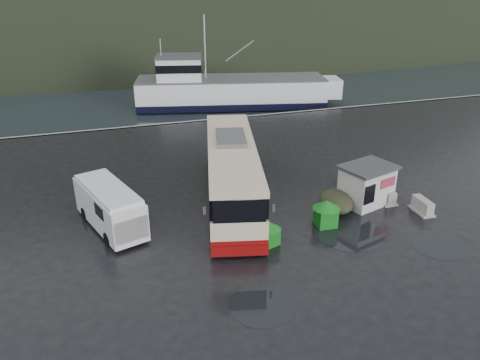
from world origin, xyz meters
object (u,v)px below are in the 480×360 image
object	(u,v)px
dome_tent	(335,210)
ticket_kiosk	(364,203)
fishing_trawler	(231,94)
coach_bus	(232,199)
waste_bin_left	(268,244)
jersey_barrier_b	(421,212)
jersey_barrier_a	(385,201)
white_van	(112,227)
waste_bin_right	(325,225)

from	to	relation	value
dome_tent	ticket_kiosk	bearing A→B (deg)	6.64
ticket_kiosk	fishing_trawler	distance (m)	29.80
coach_bus	waste_bin_left	world-z (taller)	coach_bus
jersey_barrier_b	jersey_barrier_a	bearing A→B (deg)	121.96
white_van	waste_bin_left	xyz separation A→B (m)	(7.57, -4.35, 0.00)
waste_bin_right	dome_tent	distance (m)	2.12
waste_bin_left	ticket_kiosk	distance (m)	7.78
waste_bin_right	fishing_trawler	distance (m)	31.83
jersey_barrier_b	ticket_kiosk	bearing A→B (deg)	140.96
fishing_trawler	jersey_barrier_a	bearing A→B (deg)	-75.45
coach_bus	waste_bin_right	xyz separation A→B (m)	(3.95, -4.73, 0.00)
waste_bin_right	fishing_trawler	xyz separation A→B (m)	(4.21, 31.55, 0.00)
waste_bin_left	fishing_trawler	xyz separation A→B (m)	(7.93, 32.42, 0.00)
coach_bus	waste_bin_left	size ratio (longest dim) A/B	10.39
ticket_kiosk	jersey_barrier_b	world-z (taller)	ticket_kiosk
waste_bin_right	jersey_barrier_b	size ratio (longest dim) A/B	0.93
coach_bus	ticket_kiosk	distance (m)	8.11
ticket_kiosk	fishing_trawler	bearing A→B (deg)	72.43
jersey_barrier_a	fishing_trawler	distance (m)	29.98
waste_bin_left	jersey_barrier_a	xyz separation A→B (m)	(8.69, 2.45, 0.00)
waste_bin_left	ticket_kiosk	bearing A→B (deg)	19.77
ticket_kiosk	coach_bus	bearing A→B (deg)	142.15
coach_bus	fishing_trawler	xyz separation A→B (m)	(8.16, 26.82, 0.00)
dome_tent	fishing_trawler	xyz separation A→B (m)	(2.72, 30.04, 0.00)
waste_bin_left	dome_tent	size ratio (longest dim) A/B	0.47
dome_tent	jersey_barrier_a	size ratio (longest dim) A/B	1.61
white_van	waste_bin_right	world-z (taller)	white_van
coach_bus	waste_bin_right	bearing A→B (deg)	-36.21
jersey_barrier_a	white_van	bearing A→B (deg)	173.33
waste_bin_right	fishing_trawler	world-z (taller)	fishing_trawler
coach_bus	jersey_barrier_b	xyz separation A→B (m)	(10.10, -5.04, 0.00)
coach_bus	white_van	size ratio (longest dim) A/B	2.30
white_van	ticket_kiosk	distance (m)	14.99
ticket_kiosk	jersey_barrier_b	distance (m)	3.29
waste_bin_right	jersey_barrier_b	bearing A→B (deg)	-2.88
white_van	ticket_kiosk	size ratio (longest dim) A/B	1.88
waste_bin_left	jersey_barrier_b	xyz separation A→B (m)	(9.87, 0.56, 0.00)
white_van	jersey_barrier_a	world-z (taller)	white_van
coach_bus	waste_bin_right	distance (m)	6.16
fishing_trawler	waste_bin_left	bearing A→B (deg)	-90.65
coach_bus	ticket_kiosk	world-z (taller)	coach_bus
dome_tent	jersey_barrier_a	bearing A→B (deg)	1.14
white_van	waste_bin_right	size ratio (longest dim) A/B	3.81
waste_bin_left	fishing_trawler	size ratio (longest dim) A/B	0.05
dome_tent	waste_bin_right	bearing A→B (deg)	-134.41
white_van	dome_tent	distance (m)	12.92
jersey_barrier_b	fishing_trawler	world-z (taller)	fishing_trawler
waste_bin_left	jersey_barrier_a	world-z (taller)	waste_bin_left
ticket_kiosk	white_van	bearing A→B (deg)	157.00
waste_bin_left	dome_tent	world-z (taller)	waste_bin_left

